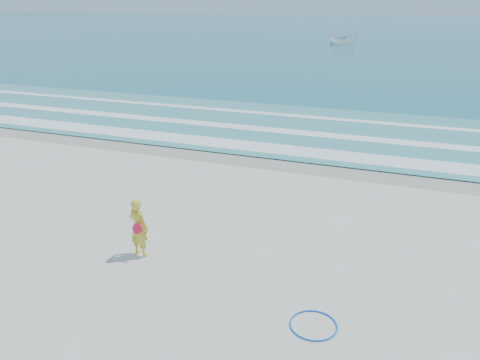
% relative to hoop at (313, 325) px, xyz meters
% --- Properties ---
extents(ground, '(400.00, 400.00, 0.00)m').
position_rel_hoop_xyz_m(ground, '(-3.25, 0.47, -0.02)').
color(ground, silver).
rests_on(ground, ground).
extents(wet_sand, '(400.00, 2.40, 0.00)m').
position_rel_hoop_xyz_m(wet_sand, '(-3.25, 9.47, -0.01)').
color(wet_sand, '#B2A893').
rests_on(wet_sand, ground).
extents(ocean, '(400.00, 190.00, 0.04)m').
position_rel_hoop_xyz_m(ocean, '(-3.25, 105.47, 0.00)').
color(ocean, '#19727F').
rests_on(ocean, ground).
extents(shallow, '(400.00, 10.00, 0.01)m').
position_rel_hoop_xyz_m(shallow, '(-3.25, 14.47, 0.03)').
color(shallow, '#59B7AD').
rests_on(shallow, ocean).
extents(foam_near, '(400.00, 1.40, 0.01)m').
position_rel_hoop_xyz_m(foam_near, '(-3.25, 10.77, 0.04)').
color(foam_near, white).
rests_on(foam_near, shallow).
extents(foam_mid, '(400.00, 0.90, 0.01)m').
position_rel_hoop_xyz_m(foam_mid, '(-3.25, 13.67, 0.04)').
color(foam_mid, white).
rests_on(foam_mid, shallow).
extents(foam_far, '(400.00, 0.60, 0.01)m').
position_rel_hoop_xyz_m(foam_far, '(-3.25, 16.97, 0.04)').
color(foam_far, white).
rests_on(foam_far, shallow).
extents(hoop, '(1.13, 1.13, 0.03)m').
position_rel_hoop_xyz_m(hoop, '(0.00, 0.00, 0.00)').
color(hoop, blue).
rests_on(hoop, ground).
extents(boat, '(4.22, 2.69, 1.53)m').
position_rel_hoop_xyz_m(boat, '(-9.25, 62.31, 0.79)').
color(boat, white).
rests_on(boat, ocean).
extents(woman, '(0.62, 0.48, 1.50)m').
position_rel_hoop_xyz_m(woman, '(-4.60, 1.20, 0.73)').
color(woman, gold).
rests_on(woman, ground).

